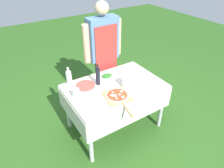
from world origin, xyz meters
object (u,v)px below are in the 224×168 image
object	(u,v)px
prep_table	(115,92)
oil_bottle	(98,76)
person_cook	(103,49)
water_bottle	(69,76)
sauce_jar	(76,93)
plate_stack	(85,85)
herb_container	(107,76)
pizza_on_peel	(118,96)
mixing_tub	(126,82)

from	to	relation	value
prep_table	oil_bottle	distance (m)	0.32
person_cook	water_bottle	bearing A→B (deg)	20.89
sauce_jar	prep_table	bearing A→B (deg)	-7.18
water_bottle	plate_stack	bearing A→B (deg)	-46.63
prep_table	sauce_jar	bearing A→B (deg)	172.82
prep_table	plate_stack	size ratio (longest dim) A/B	5.06
person_cook	plate_stack	world-z (taller)	person_cook
oil_bottle	water_bottle	size ratio (longest dim) A/B	1.30
oil_bottle	herb_container	xyz separation A→B (m)	(0.19, 0.09, -0.11)
prep_table	pizza_on_peel	bearing A→B (deg)	-114.47
oil_bottle	sauce_jar	size ratio (longest dim) A/B	3.15
prep_table	water_bottle	xyz separation A→B (m)	(-0.48, 0.36, 0.22)
person_cook	herb_container	size ratio (longest dim) A/B	9.13
person_cook	pizza_on_peel	distance (m)	0.91
pizza_on_peel	sauce_jar	size ratio (longest dim) A/B	5.63
person_cook	mixing_tub	xyz separation A→B (m)	(-0.05, -0.68, -0.19)
herb_container	sauce_jar	distance (m)	0.57
herb_container	prep_table	bearing A→B (deg)	-96.20
prep_table	pizza_on_peel	xyz separation A→B (m)	(-0.10, -0.23, 0.11)
plate_stack	herb_container	bearing A→B (deg)	5.40
person_cook	herb_container	xyz separation A→B (m)	(-0.16, -0.37, -0.23)
pizza_on_peel	sauce_jar	world-z (taller)	sauce_jar
prep_table	sauce_jar	distance (m)	0.54
prep_table	person_cook	bearing A→B (deg)	72.67
herb_container	sauce_jar	size ratio (longest dim) A/B	1.79
person_cook	oil_bottle	world-z (taller)	person_cook
water_bottle	person_cook	bearing A→B (deg)	20.27
water_bottle	herb_container	bearing A→B (deg)	-14.00
water_bottle	sauce_jar	bearing A→B (deg)	-97.99
sauce_jar	oil_bottle	bearing A→B (deg)	12.83
person_cook	sauce_jar	bearing A→B (deg)	37.87
oil_bottle	mixing_tub	xyz separation A→B (m)	(0.30, -0.22, -0.07)
prep_table	pizza_on_peel	size ratio (longest dim) A/B	2.22
mixing_tub	plate_stack	size ratio (longest dim) A/B	0.58
person_cook	mixing_tub	world-z (taller)	person_cook
person_cook	mixing_tub	size ratio (longest dim) A/B	11.40
person_cook	pizza_on_peel	size ratio (longest dim) A/B	2.91
plate_stack	sauce_jar	world-z (taller)	sauce_jar
person_cook	pizza_on_peel	world-z (taller)	person_cook
mixing_tub	pizza_on_peel	bearing A→B (deg)	-147.35
plate_stack	person_cook	bearing A→B (deg)	38.10
pizza_on_peel	herb_container	xyz separation A→B (m)	(0.13, 0.46, 0.01)
pizza_on_peel	plate_stack	xyz separation A→B (m)	(-0.22, 0.43, -0.00)
sauce_jar	mixing_tub	bearing A→B (deg)	-12.19
oil_bottle	herb_container	bearing A→B (deg)	24.40
prep_table	herb_container	xyz separation A→B (m)	(0.03, 0.23, 0.12)
person_cook	plate_stack	distance (m)	0.70
prep_table	water_bottle	bearing A→B (deg)	143.24
mixing_tub	prep_table	bearing A→B (deg)	150.57
pizza_on_peel	person_cook	bearing A→B (deg)	80.72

